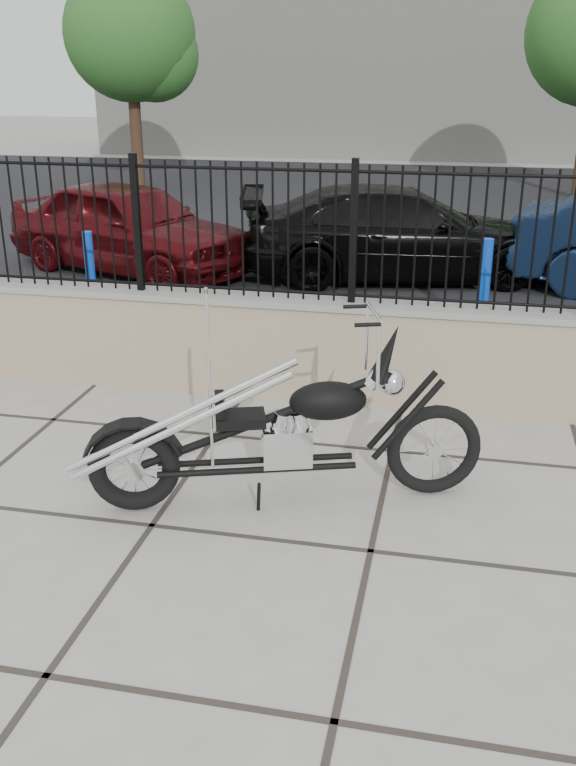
% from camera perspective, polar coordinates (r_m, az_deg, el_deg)
% --- Properties ---
extents(ground_plane, '(90.00, 90.00, 0.00)m').
position_cam_1_polar(ground_plane, '(5.69, -9.56, -9.88)').
color(ground_plane, '#99968E').
rests_on(ground_plane, ground).
extents(parking_lot, '(30.00, 30.00, 0.00)m').
position_cam_1_polar(parking_lot, '(17.35, 5.69, 11.55)').
color(parking_lot, black).
rests_on(parking_lot, ground).
extents(retaining_wall, '(14.00, 0.36, 0.96)m').
position_cam_1_polar(retaining_wall, '(7.65, -3.06, 2.70)').
color(retaining_wall, gray).
rests_on(retaining_wall, ground_plane).
extents(iron_fence, '(14.00, 0.08, 1.20)m').
position_cam_1_polar(iron_fence, '(7.38, -3.23, 10.67)').
color(iron_fence, black).
rests_on(iron_fence, retaining_wall).
extents(background_building, '(22.00, 6.00, 8.00)m').
position_cam_1_polar(background_building, '(31.07, 9.29, 23.08)').
color(background_building, beige).
rests_on(background_building, ground_plane).
extents(chopper_motorcycle, '(2.68, 1.28, 1.60)m').
position_cam_1_polar(chopper_motorcycle, '(5.56, -0.65, -1.10)').
color(chopper_motorcycle, black).
rests_on(chopper_motorcycle, ground_plane).
extents(car_red, '(4.35, 3.03, 1.38)m').
position_cam_1_polar(car_red, '(12.60, -11.10, 10.74)').
color(car_red, '#470A0D').
rests_on(car_red, parking_lot).
extents(car_black, '(4.89, 2.84, 1.33)m').
position_cam_1_polar(car_black, '(12.11, 7.82, 10.41)').
color(car_black, black).
rests_on(car_black, parking_lot).
extents(bollard_a, '(0.16, 0.16, 1.02)m').
position_cam_1_polar(bollard_a, '(10.62, -13.74, 7.61)').
color(bollard_a, '#0D20C4').
rests_on(bollard_a, ground_plane).
extents(bollard_b, '(0.17, 0.17, 1.11)m').
position_cam_1_polar(bollard_b, '(9.72, 13.64, 6.64)').
color(bollard_b, '#0C59B7').
rests_on(bollard_b, ground_plane).
extents(tree_left, '(3.25, 3.25, 5.48)m').
position_cam_1_polar(tree_left, '(22.17, -11.10, 23.36)').
color(tree_left, '#382619').
rests_on(tree_left, ground_plane).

